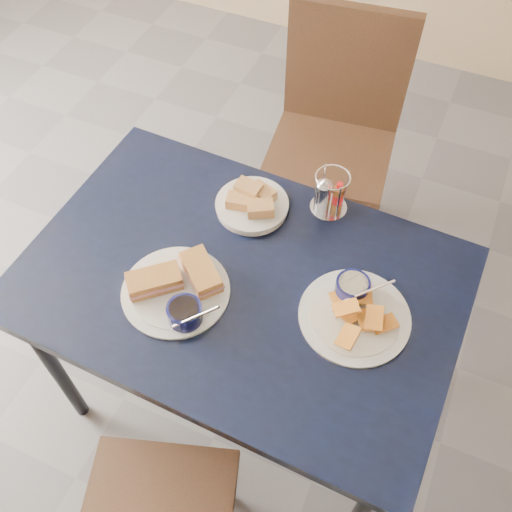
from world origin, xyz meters
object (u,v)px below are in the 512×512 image
at_px(sandwich_plate, 178,288).
at_px(condiment_caddy, 329,194).
at_px(bread_basket, 252,203).
at_px(chair_far, 339,123).
at_px(plantain_plate, 354,307).
at_px(dining_table, 241,292).

distance_m(sandwich_plate, condiment_caddy, 0.52).
xyz_separation_m(sandwich_plate, bread_basket, (0.06, 0.35, -0.00)).
bearing_deg(chair_far, plantain_plate, -70.42).
bearing_deg(plantain_plate, chair_far, 109.58).
bearing_deg(chair_far, bread_basket, -95.60).
distance_m(dining_table, plantain_plate, 0.33).
bearing_deg(dining_table, plantain_plate, 4.98).
xyz_separation_m(dining_table, bread_basket, (-0.07, 0.24, 0.09)).
height_order(chair_far, sandwich_plate, chair_far).
bearing_deg(chair_far, sandwich_plate, -96.94).
bearing_deg(bread_basket, condiment_caddy, 24.97).
height_order(dining_table, condiment_caddy, condiment_caddy).
xyz_separation_m(plantain_plate, condiment_caddy, (-0.18, 0.31, 0.04)).
height_order(chair_far, plantain_plate, chair_far).
relative_size(dining_table, chair_far, 1.23).
xyz_separation_m(dining_table, chair_far, (-0.00, 0.92, -0.12)).
xyz_separation_m(chair_far, condiment_caddy, (0.14, -0.58, 0.24)).
xyz_separation_m(plantain_plate, bread_basket, (-0.38, 0.21, 0.01)).
bearing_deg(condiment_caddy, sandwich_plate, -120.39).
xyz_separation_m(dining_table, condiment_caddy, (0.13, 0.34, 0.12)).
bearing_deg(bread_basket, sandwich_plate, -99.50).
xyz_separation_m(chair_far, plantain_plate, (0.32, -0.89, 0.21)).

